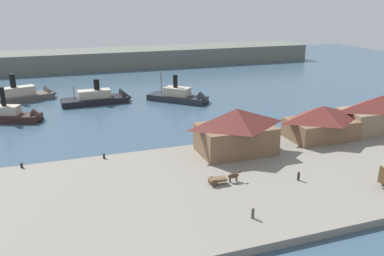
% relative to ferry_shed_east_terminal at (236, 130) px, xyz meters
% --- Properties ---
extents(ground_plane, '(320.00, 320.00, 0.00)m').
position_rel_ferry_shed_east_terminal_xyz_m(ground_plane, '(0.85, 10.49, -5.73)').
color(ground_plane, '#385166').
extents(quay_promenade, '(110.00, 36.00, 1.20)m').
position_rel_ferry_shed_east_terminal_xyz_m(quay_promenade, '(0.85, -11.51, -5.13)').
color(quay_promenade, gray).
rests_on(quay_promenade, ground).
extents(seawall_edge, '(110.00, 0.80, 1.00)m').
position_rel_ferry_shed_east_terminal_xyz_m(seawall_edge, '(0.85, 6.89, -5.23)').
color(seawall_edge, '#666159').
rests_on(seawall_edge, ground).
extents(ferry_shed_east_terminal, '(14.70, 9.91, 8.92)m').
position_rel_ferry_shed_east_terminal_xyz_m(ferry_shed_east_terminal, '(0.00, 0.00, 0.00)').
color(ferry_shed_east_terminal, brown).
rests_on(ferry_shed_east_terminal, quay_promenade).
extents(ferry_shed_central_terminal, '(14.57, 9.48, 7.28)m').
position_rel_ferry_shed_east_terminal_xyz_m(ferry_shed_central_terminal, '(21.09, 1.40, -0.83)').
color(ferry_shed_central_terminal, brown).
rests_on(ferry_shed_central_terminal, quay_promenade).
extents(ferry_shed_west_terminal, '(18.78, 8.79, 8.22)m').
position_rel_ferry_shed_east_terminal_xyz_m(ferry_shed_west_terminal, '(37.19, 1.65, -0.36)').
color(ferry_shed_west_terminal, '#847056').
rests_on(ferry_shed_west_terminal, quay_promenade).
extents(horse_cart, '(5.71, 1.46, 1.87)m').
position_rel_ferry_shed_east_terminal_xyz_m(horse_cart, '(-7.80, -12.17, -3.60)').
color(horse_cart, brown).
rests_on(horse_cart, quay_promenade).
extents(pedestrian_at_waters_edge, '(0.42, 0.42, 1.69)m').
position_rel_ferry_shed_east_terminal_xyz_m(pedestrian_at_waters_edge, '(4.49, -15.25, -3.76)').
color(pedestrian_at_waters_edge, '#232328').
rests_on(pedestrian_at_waters_edge, quay_promenade).
extents(pedestrian_near_east_shed, '(0.43, 0.43, 1.73)m').
position_rel_ferry_shed_east_terminal_xyz_m(pedestrian_near_east_shed, '(-8.35, -23.49, -3.74)').
color(pedestrian_near_east_shed, '#3D4C42').
rests_on(pedestrian_near_east_shed, quay_promenade).
extents(mooring_post_center_west, '(0.44, 0.44, 0.90)m').
position_rel_ferry_shed_east_terminal_xyz_m(mooring_post_center_west, '(-25.11, 5.10, -4.08)').
color(mooring_post_center_west, black).
rests_on(mooring_post_center_west, quay_promenade).
extents(mooring_post_west, '(0.44, 0.44, 0.90)m').
position_rel_ferry_shed_east_terminal_xyz_m(mooring_post_west, '(-39.69, 5.53, -4.08)').
color(mooring_post_west, black).
rests_on(mooring_post_west, quay_promenade).
extents(ferry_moored_west, '(22.31, 12.22, 10.61)m').
position_rel_ferry_shed_east_terminal_xyz_m(ferry_moored_west, '(-41.46, 64.18, -4.17)').
color(ferry_moored_west, '#514C47').
rests_on(ferry_moored_west, ground).
extents(ferry_departing_north, '(18.72, 18.14, 10.50)m').
position_rel_ferry_shed_east_terminal_xyz_m(ferry_departing_north, '(4.20, 45.90, -4.24)').
color(ferry_departing_north, '#23282D').
rests_on(ferry_departing_north, ground).
extents(ferry_approaching_east, '(17.87, 10.83, 10.44)m').
position_rel_ferry_shed_east_terminal_xyz_m(ferry_approaching_east, '(-43.24, 40.82, -4.30)').
color(ferry_approaching_east, black).
rests_on(ferry_approaching_east, ground).
extents(ferry_moored_east, '(21.54, 7.81, 9.57)m').
position_rel_ferry_shed_east_terminal_xyz_m(ferry_moored_east, '(-19.26, 53.14, -4.34)').
color(ferry_moored_east, black).
rests_on(ferry_moored_east, ground).
extents(far_headland, '(180.00, 24.00, 8.00)m').
position_rel_ferry_shed_east_terminal_xyz_m(far_headland, '(0.85, 120.49, -1.73)').
color(far_headland, '#60665B').
rests_on(far_headland, ground).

